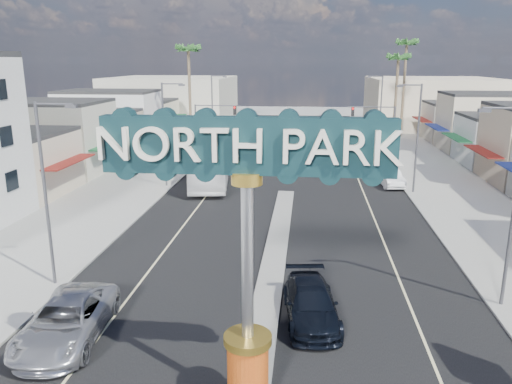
% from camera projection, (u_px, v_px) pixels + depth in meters
% --- Properties ---
extents(ground, '(160.00, 160.00, 0.00)m').
position_uv_depth(ground, '(287.00, 190.00, 42.91)').
color(ground, gray).
rests_on(ground, ground).
extents(road, '(20.00, 120.00, 0.01)m').
position_uv_depth(road, '(287.00, 190.00, 42.91)').
color(road, black).
rests_on(road, ground).
extents(median_island, '(1.30, 30.00, 0.16)m').
position_uv_depth(median_island, '(274.00, 261.00, 27.51)').
color(median_island, gray).
rests_on(median_island, ground).
extents(sidewalk_left, '(8.00, 120.00, 0.12)m').
position_uv_depth(sidewalk_left, '(129.00, 185.00, 44.30)').
color(sidewalk_left, gray).
rests_on(sidewalk_left, ground).
extents(sidewalk_right, '(8.00, 120.00, 0.12)m').
position_uv_depth(sidewalk_right, '(455.00, 194.00, 41.50)').
color(sidewalk_right, gray).
rests_on(sidewalk_right, ground).
extents(storefront_row_left, '(12.00, 42.00, 6.00)m').
position_uv_depth(storefront_row_left, '(83.00, 131.00, 57.05)').
color(storefront_row_left, beige).
rests_on(storefront_row_left, ground).
extents(backdrop_far_left, '(20.00, 20.00, 8.00)m').
position_uv_depth(backdrop_far_left, '(173.00, 100.00, 87.36)').
color(backdrop_far_left, '#B7B29E').
rests_on(backdrop_far_left, ground).
extents(backdrop_far_right, '(20.00, 20.00, 8.00)m').
position_uv_depth(backdrop_far_right, '(431.00, 103.00, 82.96)').
color(backdrop_far_right, beige).
rests_on(backdrop_far_right, ground).
extents(gateway_sign, '(8.20, 1.50, 9.15)m').
position_uv_depth(gateway_sign, '(247.00, 234.00, 14.45)').
color(gateway_sign, '#BA3D0E').
rests_on(gateway_sign, median_island).
extents(traffic_signal_left, '(5.09, 0.45, 6.00)m').
position_uv_depth(traffic_signal_left, '(211.00, 120.00, 56.20)').
color(traffic_signal_left, '#47474C').
rests_on(traffic_signal_left, ground).
extents(traffic_signal_right, '(5.09, 0.45, 6.00)m').
position_uv_depth(traffic_signal_right, '(377.00, 122.00, 54.36)').
color(traffic_signal_right, '#47474C').
rests_on(traffic_signal_right, ground).
extents(streetlight_l_near, '(2.03, 0.22, 9.00)m').
position_uv_depth(streetlight_l_near, '(48.00, 186.00, 23.43)').
color(streetlight_l_near, '#47474C').
rests_on(streetlight_l_near, ground).
extents(streetlight_l_mid, '(2.03, 0.22, 9.00)m').
position_uv_depth(streetlight_l_mid, '(166.00, 129.00, 42.66)').
color(streetlight_l_mid, '#47474C').
rests_on(streetlight_l_mid, ground).
extents(streetlight_l_far, '(2.03, 0.22, 9.00)m').
position_uv_depth(streetlight_l_far, '(213.00, 107.00, 63.82)').
color(streetlight_l_far, '#47474C').
rests_on(streetlight_l_far, ground).
extents(streetlight_r_near, '(2.03, 0.22, 9.00)m').
position_uv_depth(streetlight_r_near, '(511.00, 199.00, 21.34)').
color(streetlight_r_near, '#47474C').
rests_on(streetlight_r_near, ground).
extents(streetlight_r_mid, '(2.03, 0.22, 9.00)m').
position_uv_depth(streetlight_r_mid, '(416.00, 133.00, 40.57)').
color(streetlight_r_mid, '#47474C').
rests_on(streetlight_r_mid, ground).
extents(streetlight_r_far, '(2.03, 0.22, 9.00)m').
position_uv_depth(streetlight_r_far, '(379.00, 108.00, 61.73)').
color(streetlight_r_far, '#47474C').
rests_on(streetlight_r_far, ground).
extents(palm_left_far, '(2.60, 2.60, 13.10)m').
position_uv_depth(palm_left_far, '(188.00, 54.00, 60.51)').
color(palm_left_far, brown).
rests_on(palm_left_far, ground).
extents(palm_right_mid, '(2.60, 2.60, 12.10)m').
position_uv_depth(palm_right_mid, '(398.00, 62.00, 63.90)').
color(palm_right_mid, brown).
rests_on(palm_right_mid, ground).
extents(palm_right_far, '(2.60, 2.60, 14.10)m').
position_uv_depth(palm_right_far, '(407.00, 48.00, 69.01)').
color(palm_right_far, brown).
rests_on(palm_right_far, ground).
extents(suv_left, '(3.23, 6.21, 1.67)m').
position_uv_depth(suv_left, '(67.00, 320.00, 19.72)').
color(suv_left, silver).
rests_on(suv_left, ground).
extents(suv_right, '(2.75, 5.46, 1.52)m').
position_uv_depth(suv_right, '(311.00, 303.00, 21.26)').
color(suv_right, black).
rests_on(suv_right, ground).
extents(car_parked_left, '(1.89, 4.63, 1.57)m').
position_uv_depth(car_parked_left, '(213.00, 178.00, 43.75)').
color(car_parked_left, '#5A5A5E').
rests_on(car_parked_left, ground).
extents(car_parked_right, '(2.27, 4.90, 1.56)m').
position_uv_depth(car_parked_right, '(389.00, 177.00, 44.22)').
color(car_parked_right, white).
rests_on(car_parked_right, ground).
extents(city_bus, '(4.64, 13.15, 3.58)m').
position_uv_depth(city_bus, '(211.00, 163.00, 45.25)').
color(city_bus, white).
rests_on(city_bus, ground).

